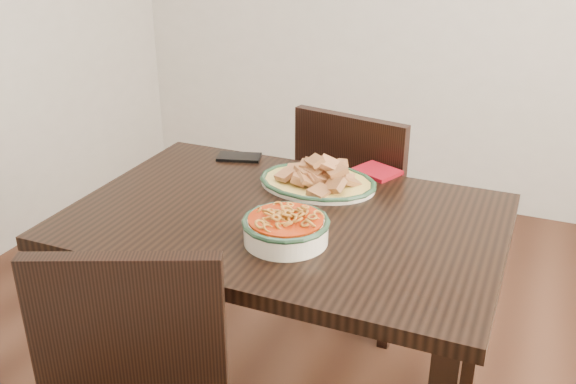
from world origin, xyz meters
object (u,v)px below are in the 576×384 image
at_px(chair_far, 360,209).
at_px(smartphone, 239,157).
at_px(dining_table, 285,246).
at_px(noodle_bowl, 286,226).
at_px(fish_plate, 318,172).

bearing_deg(chair_far, smartphone, 49.61).
height_order(dining_table, chair_far, chair_far).
bearing_deg(noodle_bowl, dining_table, 113.74).
bearing_deg(noodle_bowl, chair_far, 91.67).
distance_m(dining_table, noodle_bowl, 0.21).
distance_m(chair_far, smartphone, 0.52).
xyz_separation_m(chair_far, fish_plate, (-0.03, -0.40, 0.30)).
bearing_deg(smartphone, noodle_bowl, -68.20).
distance_m(chair_far, noodle_bowl, 0.82).
bearing_deg(dining_table, fish_plate, 86.46).
relative_size(chair_far, smartphone, 6.11).
bearing_deg(dining_table, smartphone, 133.20).
bearing_deg(smartphone, dining_table, -63.28).
distance_m(noodle_bowl, smartphone, 0.61).
height_order(chair_far, noodle_bowl, chair_far).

